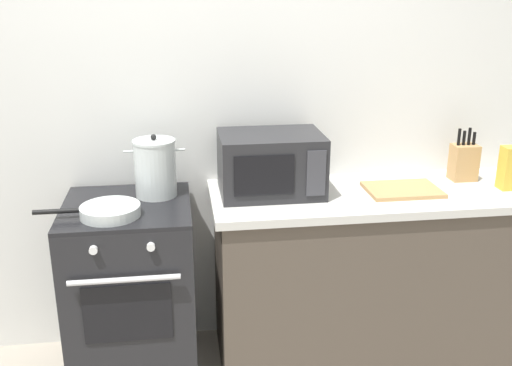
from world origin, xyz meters
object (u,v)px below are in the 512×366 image
(stove, at_px, (133,292))
(pasta_box, at_px, (509,168))
(frying_pan, at_px, (109,211))
(stock_pot, at_px, (155,168))
(knife_block, at_px, (464,162))
(cutting_board, at_px, (402,190))
(microwave, at_px, (271,164))

(stove, relative_size, pasta_box, 4.18)
(frying_pan, bearing_deg, stock_pot, 50.37)
(stove, xyz_separation_m, frying_pan, (-0.06, -0.13, 0.48))
(stock_pot, bearing_deg, pasta_box, -4.72)
(frying_pan, relative_size, knife_block, 1.67)
(frying_pan, height_order, cutting_board, frying_pan)
(knife_block, bearing_deg, pasta_box, -47.92)
(microwave, bearing_deg, stock_pot, 176.24)
(frying_pan, xyz_separation_m, knife_block, (1.81, 0.27, 0.07))
(stock_pot, relative_size, pasta_box, 1.40)
(frying_pan, relative_size, pasta_box, 2.13)
(stove, relative_size, frying_pan, 1.97)
(stove, distance_m, cutting_board, 1.44)
(stock_pot, distance_m, frying_pan, 0.34)
(pasta_box, bearing_deg, knife_block, 132.08)
(stove, xyz_separation_m, pasta_box, (1.89, -0.03, 0.57))
(microwave, distance_m, cutting_board, 0.68)
(pasta_box, bearing_deg, stove, 179.13)
(microwave, relative_size, knife_block, 1.78)
(microwave, xyz_separation_m, cutting_board, (0.66, -0.08, -0.14))
(microwave, bearing_deg, cutting_board, -6.78)
(frying_pan, distance_m, cutting_board, 1.43)
(stock_pot, height_order, cutting_board, stock_pot)
(stock_pot, bearing_deg, stove, -140.51)
(stove, bearing_deg, microwave, 6.44)
(stock_pot, relative_size, frying_pan, 0.66)
(stove, xyz_separation_m, knife_block, (1.74, 0.14, 0.56))
(stock_pot, height_order, pasta_box, stock_pot)
(stove, xyz_separation_m, microwave, (0.70, 0.08, 0.61))
(stove, bearing_deg, stock_pot, 39.49)
(stove, bearing_deg, frying_pan, -116.02)
(stove, relative_size, microwave, 1.84)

